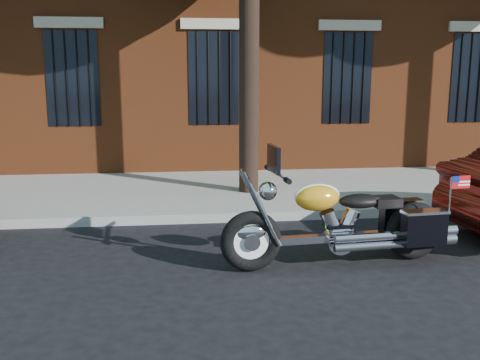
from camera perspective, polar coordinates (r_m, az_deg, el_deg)
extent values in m
plane|color=black|center=(7.20, -0.12, -7.36)|extent=(120.00, 120.00, 0.00)
cube|color=gray|center=(8.50, -1.13, -3.93)|extent=(40.00, 0.16, 0.15)
cube|color=gray|center=(10.32, -2.08, -1.22)|extent=(40.00, 3.60, 0.15)
cube|color=black|center=(11.92, -2.83, 10.75)|extent=(1.10, 0.14, 2.00)
cube|color=#B2A893|center=(11.94, -2.87, 16.27)|extent=(1.40, 0.20, 0.22)
cylinder|color=black|center=(11.84, -2.80, 10.74)|extent=(0.04, 0.04, 2.00)
cylinder|color=black|center=(9.77, 0.97, 12.42)|extent=(0.36, 0.36, 5.00)
torus|color=black|center=(6.30, 1.18, -6.53)|extent=(0.75, 0.23, 0.74)
torus|color=black|center=(7.05, 18.04, -5.17)|extent=(0.75, 0.23, 0.74)
cylinder|color=white|center=(6.30, 1.18, -6.53)|extent=(0.55, 0.12, 0.55)
cylinder|color=white|center=(7.05, 18.04, -5.17)|extent=(0.55, 0.12, 0.55)
ellipsoid|color=white|center=(6.27, 1.18, -5.58)|extent=(0.40, 0.18, 0.21)
ellipsoid|color=#F9A71B|center=(7.02, 18.10, -4.13)|extent=(0.40, 0.19, 0.21)
cube|color=white|center=(6.61, 10.09, -6.06)|extent=(1.65, 0.26, 0.09)
cylinder|color=white|center=(6.64, 10.52, -6.20)|extent=(0.37, 0.23, 0.35)
cylinder|color=white|center=(6.69, 15.56, -6.20)|extent=(1.38, 0.23, 0.10)
ellipsoid|color=#F9A71B|center=(6.40, 8.23, -1.89)|extent=(0.57, 0.36, 0.31)
ellipsoid|color=black|center=(6.62, 12.70, -2.20)|extent=(0.56, 0.36, 0.17)
cube|color=black|center=(7.24, 16.76, -3.66)|extent=(0.54, 0.22, 0.42)
cube|color=black|center=(6.77, 19.05, -4.85)|extent=(0.54, 0.22, 0.42)
cylinder|color=white|center=(6.18, 3.99, 0.66)|extent=(0.12, 0.86, 0.04)
sphere|color=white|center=(6.19, 2.98, -1.18)|extent=(0.24, 0.24, 0.22)
cube|color=black|center=(6.14, 3.62, 2.26)|extent=(0.09, 0.44, 0.31)
cube|color=red|center=(6.82, 22.47, -0.21)|extent=(0.24, 0.04, 0.15)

